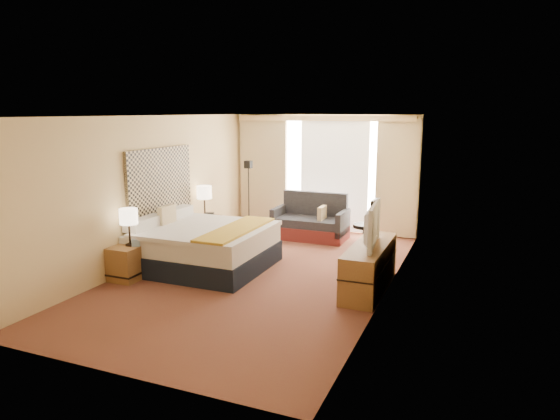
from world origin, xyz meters
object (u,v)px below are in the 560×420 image
at_px(floor_lamp, 249,182).
at_px(lamp_left, 129,217).
at_px(loveseat, 311,224).
at_px(desk_chair, 367,228).
at_px(lamp_right, 204,193).
at_px(nightstand_left, 127,263).
at_px(television, 367,225).
at_px(nightstand_right, 207,229).
at_px(bed, 204,246).
at_px(media_dresser, 369,267).

height_order(floor_lamp, lamp_left, floor_lamp).
bearing_deg(loveseat, lamp_left, -116.96).
bearing_deg(loveseat, floor_lamp, 178.83).
height_order(desk_chair, lamp_right, lamp_right).
distance_m(nightstand_left, television, 3.85).
xyz_separation_m(lamp_left, television, (3.61, 0.93, -0.00)).
distance_m(lamp_left, television, 3.72).
bearing_deg(nightstand_right, lamp_left, -89.01).
xyz_separation_m(nightstand_left, bed, (0.81, 1.03, 0.10)).
xyz_separation_m(nightstand_left, lamp_left, (0.04, 0.05, 0.75)).
bearing_deg(loveseat, television, -56.65).
height_order(loveseat, lamp_right, lamp_right).
bearing_deg(television, bed, 83.29).
distance_m(loveseat, television, 3.30).
xyz_separation_m(floor_lamp, lamp_right, (-0.40, -1.24, -0.09)).
bearing_deg(lamp_right, nightstand_right, 79.71).
xyz_separation_m(media_dresser, lamp_right, (-3.71, 1.40, 0.69)).
height_order(bed, lamp_left, lamp_left).
height_order(floor_lamp, lamp_right, floor_lamp).
distance_m(media_dresser, desk_chair, 2.16).
height_order(floor_lamp, television, floor_lamp).
xyz_separation_m(bed, lamp_right, (-0.82, 1.42, 0.67)).
distance_m(desk_chair, television, 2.29).
relative_size(bed, lamp_right, 3.33).
bearing_deg(nightstand_right, desk_chair, 11.50).
distance_m(bed, television, 2.91).
bearing_deg(nightstand_left, television, 14.98).
height_order(lamp_left, lamp_right, lamp_right).
bearing_deg(nightstand_left, lamp_left, 50.17).
xyz_separation_m(media_dresser, floor_lamp, (-3.31, 2.64, 0.78)).
distance_m(lamp_right, television, 3.95).
bearing_deg(bed, lamp_right, 119.84).
xyz_separation_m(media_dresser, lamp_left, (-3.66, -1.00, 0.67)).
height_order(nightstand_left, desk_chair, desk_chair).
bearing_deg(bed, nightstand_right, 118.79).
bearing_deg(lamp_left, loveseat, 63.15).
xyz_separation_m(bed, desk_chair, (2.38, 2.12, 0.08)).
bearing_deg(bed, media_dresser, 0.43).
bearing_deg(bed, loveseat, 68.04).
xyz_separation_m(lamp_right, television, (3.66, -1.48, -0.03)).
height_order(loveseat, floor_lamp, floor_lamp).
bearing_deg(lamp_left, lamp_right, 91.21).
xyz_separation_m(nightstand_right, lamp_left, (0.04, -2.45, 0.75)).
bearing_deg(desk_chair, floor_lamp, 170.60).
relative_size(nightstand_left, media_dresser, 0.31).
relative_size(desk_chair, television, 0.92).
bearing_deg(bed, television, -1.04).
relative_size(nightstand_right, lamp_right, 0.86).
distance_m(loveseat, floor_lamp, 1.69).
bearing_deg(nightstand_right, nightstand_left, -90.00).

